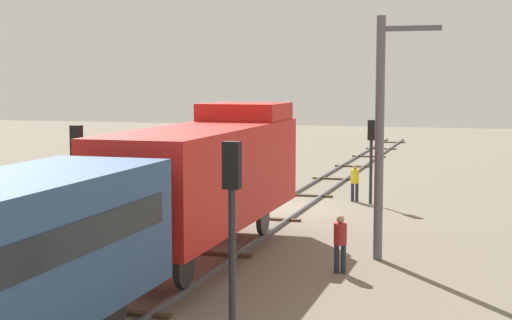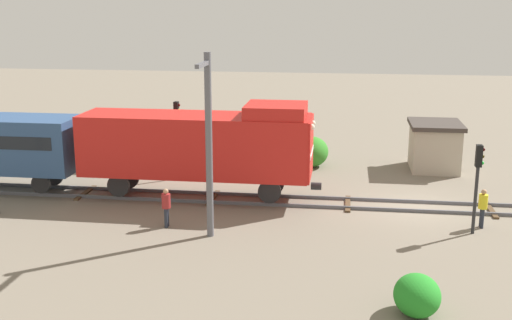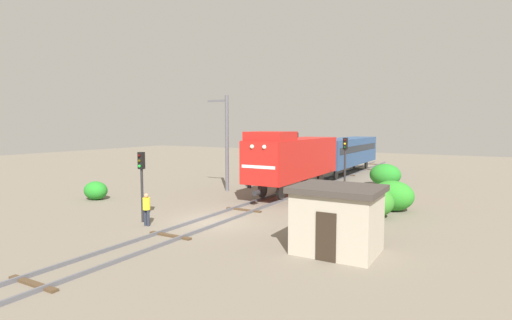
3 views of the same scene
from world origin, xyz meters
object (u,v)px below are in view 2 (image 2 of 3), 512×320
relay_hut (435,146)px  worker_near_track (483,205)px  catenary_mast (208,141)px  locomotive (200,143)px  worker_by_signal (166,205)px  traffic_signal_near (478,172)px  traffic_signal_mid (177,126)px

relay_hut → worker_near_track: bearing=-175.5°
relay_hut → catenary_mast: bearing=140.2°
locomotive → worker_by_signal: locomotive is taller
traffic_signal_near → relay_hut: size_ratio=1.08×
traffic_signal_mid → worker_near_track: traffic_signal_mid is taller
locomotive → worker_near_track: bearing=-100.6°
locomotive → traffic_signal_near: size_ratio=3.07×
worker_by_signal → catenary_mast: catenary_mast is taller
catenary_mast → worker_near_track: bearing=-76.7°
locomotive → catenary_mast: catenary_mast is taller
traffic_signal_mid → relay_hut: size_ratio=1.21×
worker_near_track → catenary_mast: catenary_mast is taller
traffic_signal_near → worker_by_signal: (-1.00, 12.85, -1.64)m
locomotive → traffic_signal_mid: 3.97m
worker_by_signal → catenary_mast: (-0.87, -2.08, 3.00)m
worker_by_signal → relay_hut: relay_hut is taller
worker_by_signal → relay_hut: 17.16m
worker_near_track → relay_hut: 9.94m
worker_near_track → relay_hut: (9.90, 0.78, 0.40)m
worker_near_track → catenary_mast: bearing=-35.1°
traffic_signal_near → catenary_mast: bearing=99.8°
locomotive → worker_by_signal: 4.59m
worker_near_track → catenary_mast: (-2.67, 11.26, 3.00)m
relay_hut → traffic_signal_near: bearing=-178.4°
worker_by_signal → locomotive: bearing=177.0°
worker_near_track → traffic_signal_near: bearing=10.5°
worker_near_track → worker_by_signal: (-1.80, 13.33, 0.00)m
catenary_mast → worker_by_signal: bearing=67.4°
worker_near_track → worker_by_signal: size_ratio=1.00×
traffic_signal_mid → relay_hut: bearing=-73.7°
traffic_signal_near → worker_by_signal: 13.00m
traffic_signal_mid → traffic_signal_near: bearing=-114.7°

